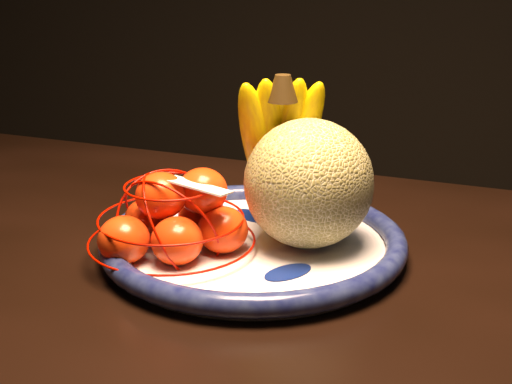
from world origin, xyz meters
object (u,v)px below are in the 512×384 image
(cantaloupe, at_px, (309,183))
(fruit_bowl, at_px, (253,242))
(dining_table, at_px, (172,347))
(banana_bunch, at_px, (278,141))
(mandarin_bag, at_px, (176,220))

(cantaloupe, bearing_deg, fruit_bowl, -166.21)
(dining_table, bearing_deg, banana_bunch, 71.60)
(fruit_bowl, height_order, banana_bunch, banana_bunch)
(dining_table, xyz_separation_m, fruit_bowl, (0.06, 0.09, 0.09))
(cantaloupe, xyz_separation_m, mandarin_bag, (-0.13, -0.06, -0.04))
(banana_bunch, bearing_deg, fruit_bowl, -118.02)
(dining_table, distance_m, cantaloupe, 0.23)
(cantaloupe, height_order, banana_bunch, banana_bunch)
(dining_table, xyz_separation_m, banana_bunch, (0.07, 0.16, 0.19))
(mandarin_bag, bearing_deg, dining_table, -76.98)
(fruit_bowl, bearing_deg, banana_bunch, 83.62)
(dining_table, relative_size, fruit_bowl, 4.52)
(fruit_bowl, distance_m, mandarin_bag, 0.09)
(banana_bunch, bearing_deg, cantaloupe, -71.23)
(fruit_bowl, xyz_separation_m, banana_bunch, (0.01, 0.07, 0.10))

